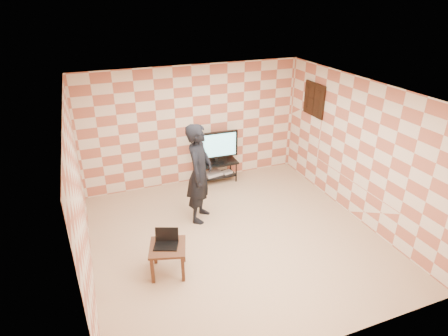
{
  "coord_description": "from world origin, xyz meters",
  "views": [
    {
      "loc": [
        -2.23,
        -5.17,
        4.11
      ],
      "look_at": [
        0.0,
        0.6,
        1.15
      ],
      "focal_mm": 30.0,
      "sensor_mm": 36.0,
      "label": 1
    }
  ],
  "objects": [
    {
      "name": "wall_back",
      "position": [
        0.0,
        2.5,
        1.35
      ],
      "size": [
        5.0,
        0.02,
        2.7
      ],
      "primitive_type": "cube",
      "color": "beige",
      "rests_on": "ground"
    },
    {
      "name": "dvd_player",
      "position": [
        0.36,
        2.26,
        0.21
      ],
      "size": [
        0.45,
        0.36,
        0.07
      ],
      "primitive_type": "cube",
      "rotation": [
        0.0,
        0.0,
        0.2
      ],
      "color": "silver",
      "rests_on": "tv_stand"
    },
    {
      "name": "tv",
      "position": [
        0.44,
        2.22,
        0.91
      ],
      "size": [
        1.02,
        0.2,
        0.74
      ],
      "color": "black",
      "rests_on": "tv_stand"
    },
    {
      "name": "side_table",
      "position": [
        -1.35,
        -0.45,
        0.41
      ],
      "size": [
        0.69,
        0.69,
        0.5
      ],
      "color": "#382310",
      "rests_on": "floor"
    },
    {
      "name": "wall_front",
      "position": [
        0.0,
        -2.5,
        1.35
      ],
      "size": [
        5.0,
        0.02,
        2.7
      ],
      "primitive_type": "cube",
      "color": "beige",
      "rests_on": "ground"
    },
    {
      "name": "wall_left",
      "position": [
        -2.5,
        0.0,
        1.35
      ],
      "size": [
        0.02,
        5.0,
        2.7
      ],
      "primitive_type": "cube",
      "color": "beige",
      "rests_on": "ground"
    },
    {
      "name": "ceiling",
      "position": [
        0.0,
        0.0,
        2.7
      ],
      "size": [
        5.0,
        5.0,
        0.02
      ],
      "primitive_type": "cube",
      "color": "white",
      "rests_on": "wall_back"
    },
    {
      "name": "person",
      "position": [
        -0.39,
        0.87,
        0.98
      ],
      "size": [
        0.79,
        0.85,
        1.96
      ],
      "primitive_type": "imported",
      "rotation": [
        0.0,
        0.0,
        0.98
      ],
      "color": "black",
      "rests_on": "floor"
    },
    {
      "name": "tv_stand",
      "position": [
        0.44,
        2.23,
        0.37
      ],
      "size": [
        0.97,
        0.44,
        0.5
      ],
      "color": "black",
      "rests_on": "floor"
    },
    {
      "name": "wall_art",
      "position": [
        2.47,
        1.55,
        1.95
      ],
      "size": [
        0.04,
        0.72,
        0.72
      ],
      "color": "black",
      "rests_on": "wall_right"
    },
    {
      "name": "wall_right",
      "position": [
        2.5,
        0.0,
        1.35
      ],
      "size": [
        0.02,
        5.0,
        2.7
      ],
      "primitive_type": "cube",
      "color": "beige",
      "rests_on": "ground"
    },
    {
      "name": "game_console",
      "position": [
        0.71,
        2.22,
        0.2
      ],
      "size": [
        0.25,
        0.21,
        0.05
      ],
      "primitive_type": "cube",
      "rotation": [
        0.0,
        0.0,
        0.22
      ],
      "color": "silver",
      "rests_on": "tv_stand"
    },
    {
      "name": "floor",
      "position": [
        0.0,
        0.0,
        0.0
      ],
      "size": [
        5.0,
        5.0,
        0.0
      ],
      "primitive_type": "plane",
      "color": "tan",
      "rests_on": "ground"
    },
    {
      "name": "laptop",
      "position": [
        -1.35,
        -0.4,
        0.55
      ],
      "size": [
        0.45,
        0.4,
        0.25
      ],
      "color": "black",
      "rests_on": "side_table"
    }
  ]
}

